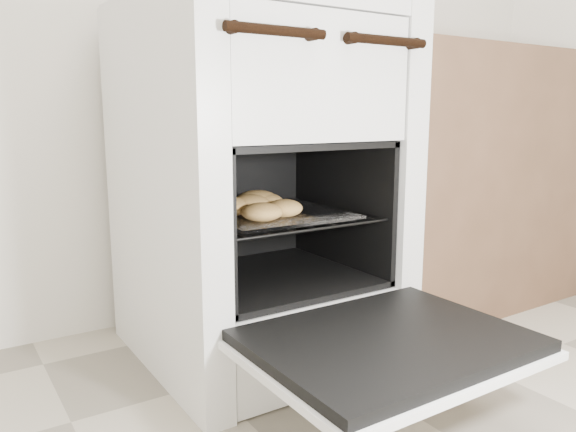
# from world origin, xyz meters

# --- Properties ---
(stove) EXTENTS (0.63, 0.70, 0.97)m
(stove) POSITION_xyz_m (-0.12, 1.15, 0.47)
(stove) COLOR silver
(stove) RESTS_ON ground
(oven_door) EXTENTS (0.57, 0.44, 0.04)m
(oven_door) POSITION_xyz_m (-0.12, 0.62, 0.21)
(oven_door) COLOR black
(oven_door) RESTS_ON stove
(oven_rack) EXTENTS (0.46, 0.44, 0.01)m
(oven_rack) POSITION_xyz_m (-0.12, 1.08, 0.41)
(oven_rack) COLOR black
(oven_rack) RESTS_ON stove
(foil_sheet) EXTENTS (0.36, 0.32, 0.01)m
(foil_sheet) POSITION_xyz_m (-0.12, 1.06, 0.42)
(foil_sheet) COLOR silver
(foil_sheet) RESTS_ON oven_rack
(baked_rolls) EXTENTS (0.26, 0.30, 0.05)m
(baked_rolls) POSITION_xyz_m (-0.17, 1.08, 0.44)
(baked_rolls) COLOR tan
(baked_rolls) RESTS_ON foil_sheet
(counter) EXTENTS (0.90, 0.60, 0.89)m
(counter) POSITION_xyz_m (0.74, 1.22, 0.45)
(counter) COLOR brown
(counter) RESTS_ON ground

